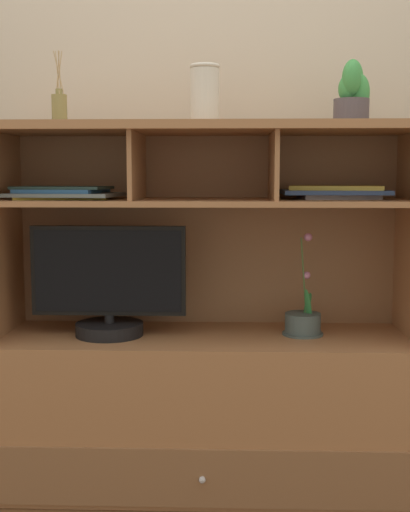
# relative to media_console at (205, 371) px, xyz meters

# --- Properties ---
(floor_plane) EXTENTS (6.00, 6.00, 0.02)m
(floor_plane) POSITION_rel_media_console_xyz_m (0.00, -0.01, -0.43)
(floor_plane) COLOR brown
(floor_plane) RESTS_ON ground
(back_wall) EXTENTS (6.00, 0.02, 2.80)m
(back_wall) POSITION_rel_media_console_xyz_m (0.00, 0.27, 0.98)
(back_wall) COLOR beige
(back_wall) RESTS_ON ground
(media_console) EXTENTS (1.58, 0.52, 1.32)m
(media_console) POSITION_rel_media_console_xyz_m (0.00, 0.00, 0.00)
(media_console) COLOR #A46E45
(media_console) RESTS_ON ground
(tv_monitor) EXTENTS (0.56, 0.25, 0.40)m
(tv_monitor) POSITION_rel_media_console_xyz_m (-0.35, -0.04, 0.31)
(tv_monitor) COLOR black
(tv_monitor) RESTS_ON media_console
(potted_orchid) EXTENTS (0.15, 0.15, 0.37)m
(potted_orchid) POSITION_rel_media_console_xyz_m (0.36, -0.00, 0.19)
(potted_orchid) COLOR #445353
(potted_orchid) RESTS_ON media_console
(magazine_stack_left) EXTENTS (0.41, 0.33, 0.05)m
(magazine_stack_left) POSITION_rel_media_console_xyz_m (-0.51, -0.01, 0.66)
(magazine_stack_left) COLOR gold
(magazine_stack_left) RESTS_ON media_console
(magazine_stack_centre) EXTENTS (0.38, 0.28, 0.05)m
(magazine_stack_centre) POSITION_rel_media_console_xyz_m (0.47, 0.04, 0.66)
(magazine_stack_centre) COLOR beige
(magazine_stack_centre) RESTS_ON media_console
(diffuser_bottle) EXTENTS (0.05, 0.05, 0.25)m
(diffuser_bottle) POSITION_rel_media_console_xyz_m (-0.51, -0.03, 0.96)
(diffuser_bottle) COLOR olive
(diffuser_bottle) RESTS_ON media_console
(potted_succulent) EXTENTS (0.14, 0.14, 0.23)m
(potted_succulent) POSITION_rel_media_console_xyz_m (0.52, -0.00, 1.00)
(potted_succulent) COLOR #4E464D
(potted_succulent) RESTS_ON media_console
(ceramic_vase) EXTENTS (0.11, 0.11, 0.20)m
(ceramic_vase) POSITION_rel_media_console_xyz_m (0.00, -0.03, 1.00)
(ceramic_vase) COLOR silver
(ceramic_vase) RESTS_ON media_console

